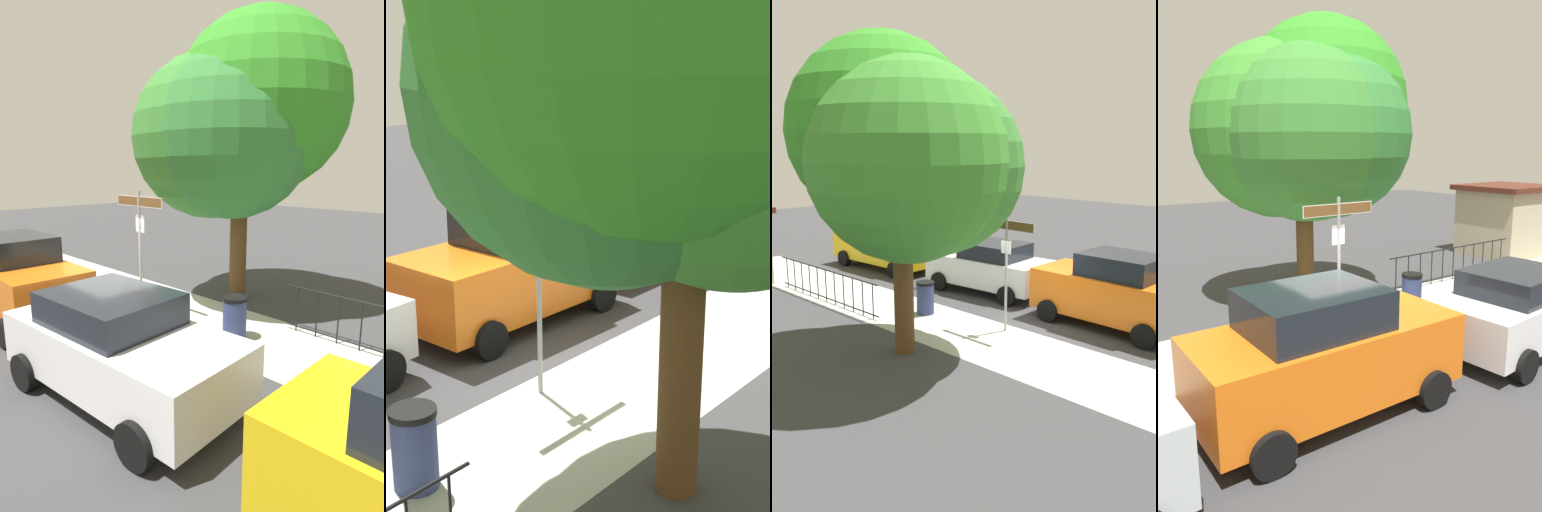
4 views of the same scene
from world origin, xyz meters
The scene contains 9 objects.
ground_plane centered at (0.00, 0.00, 0.00)m, with size 60.00×60.00×0.00m, color #38383A.
sidewalk_strip centered at (2.00, 1.30, 0.00)m, with size 24.00×2.60×0.00m, color #ABAFA2.
street_sign centered at (0.45, 0.40, 2.30)m, with size 1.76×0.07×3.18m.
shade_tree centered at (1.32, 2.93, 4.74)m, with size 5.64×5.35×7.51m.
car_orange centered at (-1.45, -1.93, 1.03)m, with size 4.30×2.09×2.09m.
car_white centered at (3.28, -2.20, 0.89)m, with size 4.30×2.36×1.74m.
car_yellow centered at (8.64, -1.93, 1.01)m, with size 4.73×2.12×2.03m.
iron_fence centered at (6.32, 2.30, 0.56)m, with size 5.48×0.04×1.07m.
trash_bin centered at (3.13, 0.90, 0.49)m, with size 0.55×0.55×0.98m.
Camera 3 is at (-8.20, 11.02, 5.03)m, focal length 37.11 mm.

